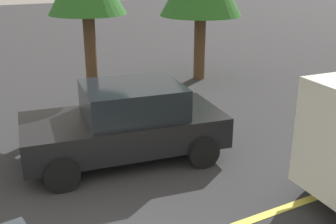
# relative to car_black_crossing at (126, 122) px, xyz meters

# --- Properties ---
(lane_marking_centre) EXTENTS (28.00, 0.16, 0.01)m
(lane_marking_centre) POSITION_rel_car_black_crossing_xyz_m (1.24, -3.07, -0.79)
(lane_marking_centre) COLOR #E0D14C
(car_black_crossing) EXTENTS (4.31, 2.61, 1.58)m
(car_black_crossing) POSITION_rel_car_black_crossing_xyz_m (0.00, 0.00, 0.00)
(car_black_crossing) COLOR black
(car_black_crossing) RESTS_ON ground_plane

